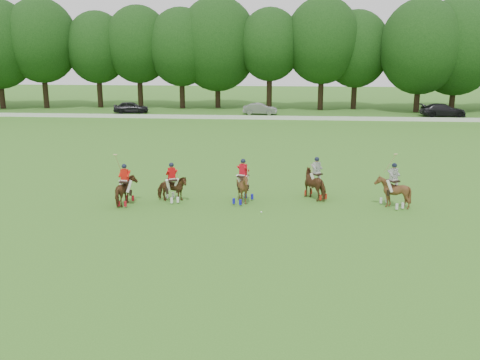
# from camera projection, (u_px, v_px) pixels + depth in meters

# --- Properties ---
(ground) EXTENTS (180.00, 180.00, 0.00)m
(ground) POSITION_uv_depth(u_px,v_px,m) (234.00, 234.00, 23.71)
(ground) COLOR #397320
(ground) RESTS_ON ground
(tree_line) EXTENTS (117.98, 14.32, 14.75)m
(tree_line) POSITION_uv_depth(u_px,v_px,m) (272.00, 45.00, 68.11)
(tree_line) COLOR black
(tree_line) RESTS_ON ground
(boundary_rail) EXTENTS (120.00, 0.10, 0.44)m
(boundary_rail) POSITION_uv_depth(u_px,v_px,m) (266.00, 118.00, 60.37)
(boundary_rail) COLOR white
(boundary_rail) RESTS_ON ground
(car_left) EXTENTS (4.45, 2.34, 1.44)m
(car_left) POSITION_uv_depth(u_px,v_px,m) (131.00, 107.00, 66.01)
(car_left) COLOR black
(car_left) RESTS_ON ground
(car_mid) EXTENTS (4.13, 1.58, 1.34)m
(car_mid) POSITION_uv_depth(u_px,v_px,m) (260.00, 109.00, 64.69)
(car_mid) COLOR gray
(car_mid) RESTS_ON ground
(car_right) EXTENTS (5.19, 2.11, 1.51)m
(car_right) POSITION_uv_depth(u_px,v_px,m) (443.00, 110.00, 62.87)
(car_right) COLOR black
(car_right) RESTS_ON ground
(polo_red_a) EXTENTS (1.10, 1.79, 2.73)m
(polo_red_a) POSITION_uv_depth(u_px,v_px,m) (125.00, 190.00, 27.82)
(polo_red_a) COLOR #462912
(polo_red_a) RESTS_ON ground
(polo_red_b) EXTENTS (1.76, 1.67, 2.13)m
(polo_red_b) POSITION_uv_depth(u_px,v_px,m) (172.00, 188.00, 28.41)
(polo_red_b) COLOR #462912
(polo_red_b) RESTS_ON ground
(polo_red_c) EXTENTS (1.89, 1.97, 2.38)m
(polo_red_c) POSITION_uv_depth(u_px,v_px,m) (243.00, 187.00, 28.16)
(polo_red_c) COLOR #462912
(polo_red_c) RESTS_ON ground
(polo_stripe_a) EXTENTS (1.88, 2.00, 2.31)m
(polo_stripe_a) POSITION_uv_depth(u_px,v_px,m) (316.00, 184.00, 28.97)
(polo_stripe_a) COLOR #462912
(polo_stripe_a) RESTS_ON ground
(polo_stripe_b) EXTENTS (1.88, 1.94, 2.87)m
(polo_stripe_b) POSITION_uv_depth(u_px,v_px,m) (393.00, 191.00, 27.40)
(polo_stripe_b) COLOR #462912
(polo_stripe_b) RESTS_ON ground
(polo_ball) EXTENTS (0.09, 0.09, 0.09)m
(polo_ball) POSITION_uv_depth(u_px,v_px,m) (261.00, 212.00, 26.62)
(polo_ball) COLOR white
(polo_ball) RESTS_ON ground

